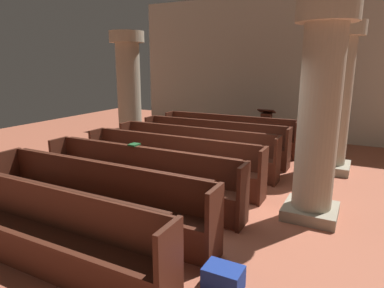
# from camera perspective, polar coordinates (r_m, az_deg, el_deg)

# --- Properties ---
(ground_plane) EXTENTS (19.20, 19.20, 0.00)m
(ground_plane) POSITION_cam_1_polar(r_m,az_deg,el_deg) (6.03, 0.75, -9.74)
(ground_plane) COLOR #AD5B42
(back_wall) EXTENTS (10.00, 0.16, 4.50)m
(back_wall) POSITION_cam_1_polar(r_m,az_deg,el_deg) (11.31, 15.08, 12.39)
(back_wall) COLOR beige
(back_wall) RESTS_ON ground
(pew_row_0) EXTENTS (3.81, 0.46, 0.98)m
(pew_row_0) POSITION_cam_1_polar(r_m,az_deg,el_deg) (9.41, 6.14, 2.01)
(pew_row_0) COLOR #4C2316
(pew_row_0) RESTS_ON ground
(pew_row_1) EXTENTS (3.81, 0.46, 0.98)m
(pew_row_1) POSITION_cam_1_polar(r_m,az_deg,el_deg) (8.47, 3.57, 0.78)
(pew_row_1) COLOR #4C2316
(pew_row_1) RESTS_ON ground
(pew_row_2) EXTENTS (3.81, 0.47, 0.98)m
(pew_row_2) POSITION_cam_1_polar(r_m,az_deg,el_deg) (7.55, 0.38, -0.76)
(pew_row_2) COLOR #4C2316
(pew_row_2) RESTS_ON ground
(pew_row_3) EXTENTS (3.81, 0.46, 0.98)m
(pew_row_3) POSITION_cam_1_polar(r_m,az_deg,el_deg) (6.68, -3.68, -2.71)
(pew_row_3) COLOR #4C2316
(pew_row_3) RESTS_ON ground
(pew_row_4) EXTENTS (3.81, 0.46, 0.98)m
(pew_row_4) POSITION_cam_1_polar(r_m,az_deg,el_deg) (5.85, -8.94, -5.20)
(pew_row_4) COLOR #4C2316
(pew_row_4) RESTS_ON ground
(pew_row_5) EXTENTS (3.81, 0.47, 0.98)m
(pew_row_5) POSITION_cam_1_polar(r_m,az_deg,el_deg) (5.11, -15.89, -8.40)
(pew_row_5) COLOR #4C2316
(pew_row_5) RESTS_ON ground
(pew_row_6) EXTENTS (3.81, 0.46, 0.98)m
(pew_row_6) POSITION_cam_1_polar(r_m,az_deg,el_deg) (4.48, -25.16, -12.38)
(pew_row_6) COLOR #4C2316
(pew_row_6) RESTS_ON ground
(pillar_aisle_side) EXTENTS (0.95, 0.95, 3.24)m
(pillar_aisle_side) POSITION_cam_1_polar(r_m,az_deg,el_deg) (8.02, 23.20, 7.50)
(pillar_aisle_side) COLOR #9F967E
(pillar_aisle_side) RESTS_ON ground
(pillar_far_side) EXTENTS (0.95, 0.95, 3.24)m
(pillar_far_side) POSITION_cam_1_polar(r_m,az_deg,el_deg) (9.77, -10.68, 9.23)
(pillar_far_side) COLOR #9F967E
(pillar_far_side) RESTS_ON ground
(pillar_aisle_rear) EXTENTS (0.87, 0.87, 3.24)m
(pillar_aisle_rear) POSITION_cam_1_polar(r_m,az_deg,el_deg) (5.34, 20.79, 5.23)
(pillar_aisle_rear) COLOR #9F967E
(pillar_aisle_rear) RESTS_ON ground
(lectern) EXTENTS (0.48, 0.45, 1.08)m
(lectern) POSITION_cam_1_polar(r_m,az_deg,el_deg) (10.31, 12.42, 2.40)
(lectern) COLOR #411E13
(lectern) RESTS_ON ground
(hymn_book) EXTENTS (0.15, 0.19, 0.03)m
(hymn_book) POSITION_cam_1_polar(r_m,az_deg,el_deg) (5.99, -9.82, -0.11)
(hymn_book) COLOR #194723
(hymn_book) RESTS_ON pew_row_4
(kneeler_box_blue) EXTENTS (0.41, 0.29, 0.26)m
(kneeler_box_blue) POSITION_cam_1_polar(r_m,az_deg,el_deg) (3.90, 5.34, -21.74)
(kneeler_box_blue) COLOR navy
(kneeler_box_blue) RESTS_ON ground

